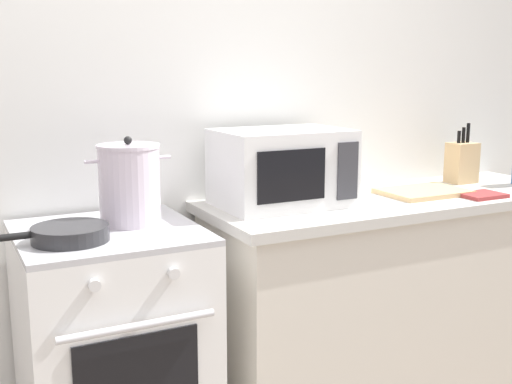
{
  "coord_description": "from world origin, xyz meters",
  "views": [
    {
      "loc": [
        -0.84,
        -1.47,
        1.45
      ],
      "look_at": [
        0.21,
        0.6,
        1.0
      ],
      "focal_mm": 44.62,
      "sensor_mm": 36.0,
      "label": 1
    }
  ],
  "objects_px": {
    "stove": "(114,357)",
    "oven_mitt": "(482,195)",
    "stock_pot": "(130,184)",
    "microwave": "(282,168)",
    "knife_block": "(462,162)",
    "frying_pan": "(68,234)",
    "cutting_board": "(423,192)"
  },
  "relations": [
    {
      "from": "cutting_board",
      "to": "oven_mitt",
      "type": "bearing_deg",
      "value": -42.12
    },
    {
      "from": "frying_pan",
      "to": "knife_block",
      "type": "relative_size",
      "value": 1.56
    },
    {
      "from": "knife_block",
      "to": "oven_mitt",
      "type": "distance_m",
      "value": 0.36
    },
    {
      "from": "stock_pot",
      "to": "knife_block",
      "type": "bearing_deg",
      "value": 3.11
    },
    {
      "from": "stove",
      "to": "oven_mitt",
      "type": "xyz_separation_m",
      "value": [
        1.55,
        -0.16,
        0.47
      ]
    },
    {
      "from": "frying_pan",
      "to": "stock_pot",
      "type": "bearing_deg",
      "value": 31.07
    },
    {
      "from": "cutting_board",
      "to": "stove",
      "type": "bearing_deg",
      "value": -179.95
    },
    {
      "from": "stove",
      "to": "microwave",
      "type": "xyz_separation_m",
      "value": [
        0.71,
        0.08,
        0.61
      ]
    },
    {
      "from": "stove",
      "to": "cutting_board",
      "type": "xyz_separation_m",
      "value": [
        1.37,
        0.0,
        0.47
      ]
    },
    {
      "from": "frying_pan",
      "to": "cutting_board",
      "type": "height_order",
      "value": "frying_pan"
    },
    {
      "from": "knife_block",
      "to": "oven_mitt",
      "type": "xyz_separation_m",
      "value": [
        -0.18,
        -0.3,
        -0.09
      ]
    },
    {
      "from": "microwave",
      "to": "cutting_board",
      "type": "xyz_separation_m",
      "value": [
        0.66,
        -0.08,
        -0.14
      ]
    },
    {
      "from": "stove",
      "to": "oven_mitt",
      "type": "distance_m",
      "value": 1.62
    },
    {
      "from": "oven_mitt",
      "to": "microwave",
      "type": "bearing_deg",
      "value": 164.07
    },
    {
      "from": "frying_pan",
      "to": "microwave",
      "type": "xyz_separation_m",
      "value": [
        0.86,
        0.17,
        0.12
      ]
    },
    {
      "from": "stock_pot",
      "to": "microwave",
      "type": "relative_size",
      "value": 0.61
    },
    {
      "from": "stove",
      "to": "cutting_board",
      "type": "distance_m",
      "value": 1.45
    },
    {
      "from": "stove",
      "to": "stock_pot",
      "type": "bearing_deg",
      "value": 28.99
    },
    {
      "from": "stove",
      "to": "microwave",
      "type": "relative_size",
      "value": 1.84
    },
    {
      "from": "stock_pot",
      "to": "frying_pan",
      "type": "xyz_separation_m",
      "value": [
        -0.24,
        -0.15,
        -0.11
      ]
    },
    {
      "from": "microwave",
      "to": "knife_block",
      "type": "height_order",
      "value": "microwave"
    },
    {
      "from": "stove",
      "to": "cutting_board",
      "type": "height_order",
      "value": "cutting_board"
    },
    {
      "from": "frying_pan",
      "to": "knife_block",
      "type": "distance_m",
      "value": 1.89
    },
    {
      "from": "knife_block",
      "to": "cutting_board",
      "type": "bearing_deg",
      "value": -158.39
    },
    {
      "from": "microwave",
      "to": "knife_block",
      "type": "relative_size",
      "value": 1.78
    },
    {
      "from": "stove",
      "to": "knife_block",
      "type": "height_order",
      "value": "knife_block"
    },
    {
      "from": "microwave",
      "to": "oven_mitt",
      "type": "xyz_separation_m",
      "value": [
        0.83,
        -0.24,
        -0.14
      ]
    },
    {
      "from": "frying_pan",
      "to": "microwave",
      "type": "bearing_deg",
      "value": 11.32
    },
    {
      "from": "microwave",
      "to": "oven_mitt",
      "type": "distance_m",
      "value": 0.88
    },
    {
      "from": "stock_pot",
      "to": "oven_mitt",
      "type": "height_order",
      "value": "stock_pot"
    },
    {
      "from": "cutting_board",
      "to": "oven_mitt",
      "type": "xyz_separation_m",
      "value": [
        0.18,
        -0.16,
        -0.0
      ]
    },
    {
      "from": "stock_pot",
      "to": "frying_pan",
      "type": "bearing_deg",
      "value": -148.93
    }
  ]
}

